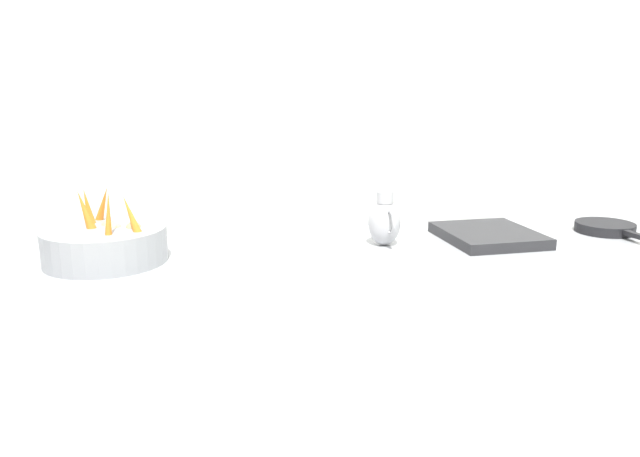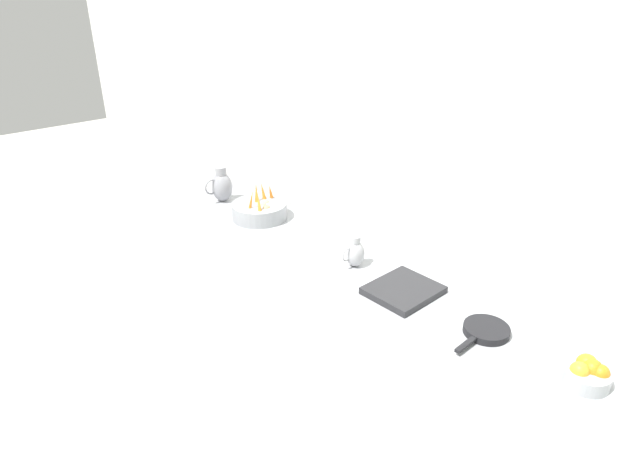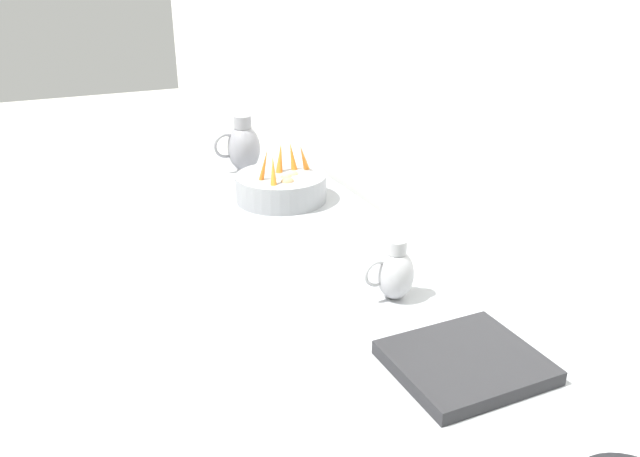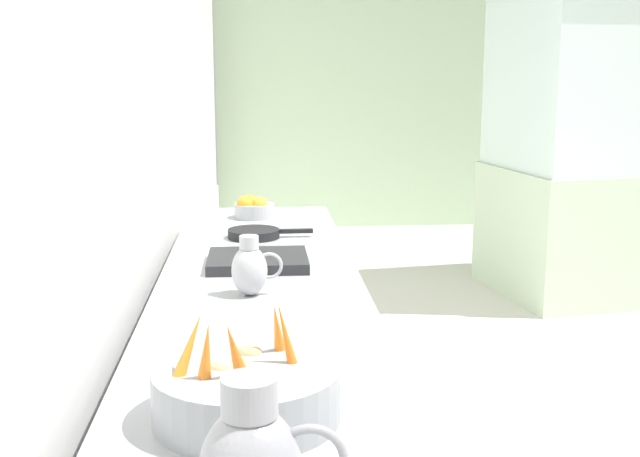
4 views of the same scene
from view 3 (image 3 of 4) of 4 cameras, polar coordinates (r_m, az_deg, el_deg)
The scene contains 5 objects.
prep_counter at distance 2.11m, azimuth 4.96°, elevation -16.53°, with size 0.65×3.17×0.88m, color #9EA0A5.
vegetable_colander at distance 2.56m, azimuth -3.48°, elevation 3.78°, with size 0.36×0.36×0.23m.
metal_pitcher_tall at distance 2.92m, azimuth -6.91°, elevation 7.33°, with size 0.21×0.15×0.25m.
metal_pitcher_short at distance 1.82m, azimuth 6.71°, elevation -3.92°, with size 0.15×0.11×0.18m.
counter_sink_basin at distance 1.58m, azimuth 12.89°, elevation -11.61°, with size 0.34×0.30×0.04m, color #232326.
Camera 3 is at (-0.68, 1.12, 1.78)m, focal length 35.71 mm.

